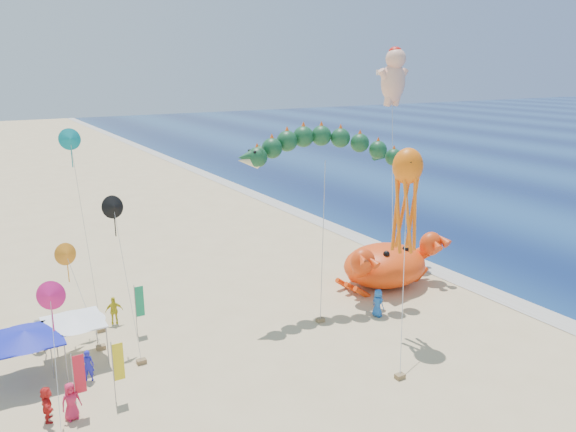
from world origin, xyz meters
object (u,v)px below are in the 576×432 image
at_px(dragon_kite, 323,153).
at_px(octopus_kite, 406,193).
at_px(cherub_kite, 394,75).
at_px(canopy_blue, 25,335).
at_px(canopy_white, 73,319).
at_px(crab_inflatable, 386,264).

bearing_deg(dragon_kite, octopus_kite, -75.17).
distance_m(cherub_kite, octopus_kite, 16.40).
bearing_deg(cherub_kite, canopy_blue, -167.62).
xyz_separation_m(octopus_kite, canopy_white, (-17.60, 6.41, -6.24)).
distance_m(cherub_kite, canopy_blue, 32.42).
xyz_separation_m(cherub_kite, canopy_white, (-26.74, -5.67, -12.52)).
height_order(octopus_kite, canopy_blue, octopus_kite).
relative_size(octopus_kite, canopy_white, 3.35).
xyz_separation_m(cherub_kite, canopy_blue, (-29.21, -6.41, -12.52)).
bearing_deg(crab_inflatable, octopus_kite, -123.71).
bearing_deg(cherub_kite, octopus_kite, -127.11).
xyz_separation_m(dragon_kite, cherub_kite, (10.76, 5.96, 4.66)).
bearing_deg(canopy_white, cherub_kite, 11.97).
distance_m(octopus_kite, canopy_white, 19.75).
bearing_deg(dragon_kite, canopy_white, 178.98).
xyz_separation_m(dragon_kite, canopy_blue, (-18.44, -0.45, -7.86)).
bearing_deg(canopy_white, crab_inflatable, -0.47).
xyz_separation_m(cherub_kite, octopus_kite, (-9.14, -12.08, -6.28)).
bearing_deg(octopus_kite, canopy_white, 159.99).
bearing_deg(octopus_kite, dragon_kite, 104.83).
distance_m(dragon_kite, canopy_blue, 20.05).
distance_m(cherub_kite, canopy_white, 30.07).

